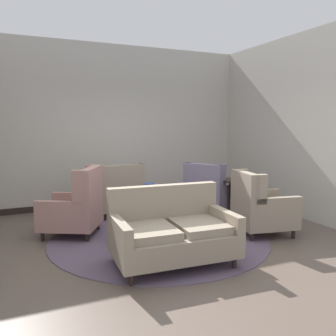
{
  "coord_description": "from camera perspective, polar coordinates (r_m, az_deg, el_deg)",
  "views": [
    {
      "loc": [
        -1.99,
        -4.5,
        1.72
      ],
      "look_at": [
        0.16,
        0.32,
        1.06
      ],
      "focal_mm": 37.74,
      "sensor_mm": 36.0,
      "label": 1
    }
  ],
  "objects": [
    {
      "name": "baseboard_back",
      "position": [
        7.69,
        -8.46,
        -5.45
      ],
      "size": [
        5.74,
        0.03,
        0.12
      ],
      "primitive_type": "cube",
      "color": "black",
      "rests_on": "ground"
    },
    {
      "name": "armchair_far_left",
      "position": [
        6.58,
        6.81,
        -4.28
      ],
      "size": [
        1.15,
        1.1,
        1.03
      ],
      "rotation": [
        0.0,
        0.0,
        2.11
      ],
      "color": "slate",
      "rests_on": "ground"
    },
    {
      "name": "area_rug",
      "position": [
        5.47,
        -1.45,
        -11.17
      ],
      "size": [
        3.27,
        3.27,
        0.01
      ],
      "primitive_type": "cylinder",
      "color": "#5B4C60",
      "rests_on": "ground"
    },
    {
      "name": "coffee_table",
      "position": [
        5.3,
        -2.38,
        -7.47
      ],
      "size": [
        0.98,
        0.98,
        0.46
      ],
      "color": "black",
      "rests_on": "ground"
    },
    {
      "name": "armchair_near_window",
      "position": [
        6.77,
        -8.35,
        -4.12
      ],
      "size": [
        0.94,
        0.99,
        0.99
      ],
      "rotation": [
        0.0,
        0.0,
        3.24
      ],
      "color": "gray",
      "rests_on": "ground"
    },
    {
      "name": "armchair_foreground_right",
      "position": [
        5.7,
        14.63,
        -6.22
      ],
      "size": [
        0.96,
        0.87,
        1.0
      ],
      "rotation": [
        0.0,
        0.0,
        7.66
      ],
      "color": "gray",
      "rests_on": "ground"
    },
    {
      "name": "wall_back",
      "position": [
        7.56,
        -8.8,
        6.68
      ],
      "size": [
        5.9,
        0.08,
        3.35
      ],
      "primitive_type": "cube",
      "color": "#BCB7AD",
      "rests_on": "ground"
    },
    {
      "name": "settee",
      "position": [
        4.42,
        0.71,
        -10.38
      ],
      "size": [
        1.51,
        0.95,
        0.94
      ],
      "rotation": [
        0.0,
        0.0,
        -0.05
      ],
      "color": "gray",
      "rests_on": "ground"
    },
    {
      "name": "wall_right",
      "position": [
        7.22,
        18.44,
        6.38
      ],
      "size": [
        0.08,
        3.91,
        3.35
      ],
      "primitive_type": "cube",
      "color": "#BCB7AD",
      "rests_on": "ground"
    },
    {
      "name": "ground",
      "position": [
        5.21,
        -0.15,
        -12.18
      ],
      "size": [
        8.03,
        8.03,
        0.0
      ],
      "primitive_type": "plane",
      "color": "brown"
    },
    {
      "name": "porcelain_vase",
      "position": [
        5.27,
        -3.07,
        -4.81
      ],
      "size": [
        0.17,
        0.17,
        0.39
      ],
      "color": "#384C93",
      "rests_on": "coffee_table"
    },
    {
      "name": "armchair_beside_settee",
      "position": [
        5.67,
        -14.55,
        -6.15
      ],
      "size": [
        1.09,
        1.06,
        1.07
      ],
      "rotation": [
        0.0,
        0.0,
        4.22
      ],
      "color": "tan",
      "rests_on": "ground"
    },
    {
      "name": "side_table",
      "position": [
        6.4,
        10.11,
        -4.51
      ],
      "size": [
        0.46,
        0.46,
        0.75
      ],
      "color": "black",
      "rests_on": "ground"
    }
  ]
}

